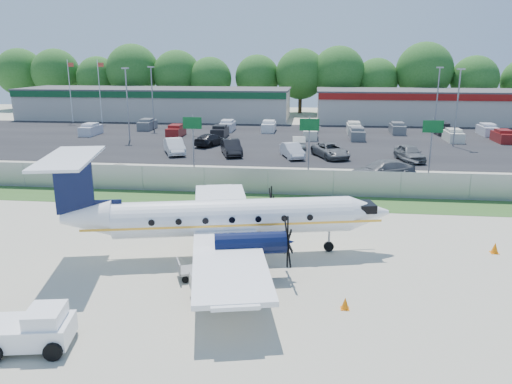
# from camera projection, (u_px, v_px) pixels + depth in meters

# --- Properties ---
(ground) EXTENTS (170.00, 170.00, 0.00)m
(ground) POSITION_uv_depth(u_px,v_px,m) (242.00, 266.00, 25.27)
(ground) COLOR #B9B49C
(ground) RESTS_ON ground
(grass_verge) EXTENTS (170.00, 4.00, 0.02)m
(grass_verge) POSITION_uv_depth(u_px,v_px,m) (265.00, 201.00, 36.78)
(grass_verge) COLOR #2D561E
(grass_verge) RESTS_ON ground
(access_road) EXTENTS (170.00, 8.00, 0.02)m
(access_road) POSITION_uv_depth(u_px,v_px,m) (273.00, 179.00, 43.50)
(access_road) COLOR black
(access_road) RESTS_ON ground
(parking_lot) EXTENTS (170.00, 32.00, 0.02)m
(parking_lot) POSITION_uv_depth(u_px,v_px,m) (286.00, 141.00, 63.65)
(parking_lot) COLOR black
(parking_lot) RESTS_ON ground
(perimeter_fence) EXTENTS (120.00, 0.06, 1.99)m
(perimeter_fence) POSITION_uv_depth(u_px,v_px,m) (268.00, 182.00, 38.44)
(perimeter_fence) COLOR gray
(perimeter_fence) RESTS_ON ground
(building_west) EXTENTS (46.40, 12.40, 5.24)m
(building_west) POSITION_uv_depth(u_px,v_px,m) (156.00, 103.00, 86.71)
(building_west) COLOR #BBB5A9
(building_west) RESTS_ON ground
(building_east) EXTENTS (44.40, 12.40, 5.24)m
(building_east) POSITION_uv_depth(u_px,v_px,m) (454.00, 106.00, 81.17)
(building_east) COLOR #BBB5A9
(building_east) RESTS_ON ground
(sign_left) EXTENTS (1.80, 0.26, 5.00)m
(sign_left) POSITION_uv_depth(u_px,v_px,m) (193.00, 130.00, 47.20)
(sign_left) COLOR gray
(sign_left) RESTS_ON ground
(sign_mid) EXTENTS (1.80, 0.26, 5.00)m
(sign_mid) POSITION_uv_depth(u_px,v_px,m) (309.00, 132.00, 45.98)
(sign_mid) COLOR gray
(sign_mid) RESTS_ON ground
(sign_right) EXTENTS (1.80, 0.26, 5.00)m
(sign_right) POSITION_uv_depth(u_px,v_px,m) (432.00, 134.00, 44.76)
(sign_right) COLOR gray
(sign_right) RESTS_ON ground
(flagpole_west) EXTENTS (1.06, 0.12, 10.00)m
(flagpole_west) POSITION_uv_depth(u_px,v_px,m) (70.00, 87.00, 80.55)
(flagpole_west) COLOR white
(flagpole_west) RESTS_ON ground
(flagpole_east) EXTENTS (1.06, 0.12, 10.00)m
(flagpole_east) POSITION_uv_depth(u_px,v_px,m) (100.00, 88.00, 80.00)
(flagpole_east) COLOR white
(flagpole_east) RESTS_ON ground
(light_pole_nw) EXTENTS (0.90, 0.35, 9.09)m
(light_pole_nw) POSITION_uv_depth(u_px,v_px,m) (127.00, 99.00, 62.59)
(light_pole_nw) COLOR gray
(light_pole_nw) RESTS_ON ground
(light_pole_ne) EXTENTS (0.90, 0.35, 9.09)m
(light_pole_ne) POSITION_uv_depth(u_px,v_px,m) (457.00, 102.00, 58.16)
(light_pole_ne) COLOR gray
(light_pole_ne) RESTS_ON ground
(light_pole_sw) EXTENTS (0.90, 0.35, 9.09)m
(light_pole_sw) POSITION_uv_depth(u_px,v_px,m) (152.00, 94.00, 72.18)
(light_pole_sw) COLOR gray
(light_pole_sw) RESTS_ON ground
(light_pole_se) EXTENTS (0.90, 0.35, 9.09)m
(light_pole_se) POSITION_uv_depth(u_px,v_px,m) (437.00, 96.00, 67.75)
(light_pole_se) COLOR gray
(light_pole_se) RESTS_ON ground
(tree_line) EXTENTS (112.00, 6.00, 14.00)m
(tree_line) POSITION_uv_depth(u_px,v_px,m) (296.00, 113.00, 96.27)
(tree_line) COLOR #22591A
(tree_line) RESTS_ON ground
(aircraft) EXTENTS (18.10, 17.73, 5.52)m
(aircraft) POSITION_uv_depth(u_px,v_px,m) (226.00, 217.00, 26.11)
(aircraft) COLOR white
(aircraft) RESTS_ON ground
(pushback_tug) EXTENTS (3.07, 2.46, 1.52)m
(pushback_tug) POSITION_uv_depth(u_px,v_px,m) (35.00, 329.00, 18.03)
(pushback_tug) COLOR white
(pushback_tug) RESTS_ON ground
(baggage_cart_near) EXTENTS (2.59, 2.15, 1.17)m
(baggage_cart_near) POSITION_uv_depth(u_px,v_px,m) (217.00, 287.00, 21.79)
(baggage_cart_near) COLOR gray
(baggage_cart_near) RESTS_ON ground
(baggage_cart_far) EXTENTS (2.08, 1.70, 0.94)m
(baggage_cart_far) POSITION_uv_depth(u_px,v_px,m) (197.00, 269.00, 23.91)
(baggage_cart_far) COLOR gray
(baggage_cart_far) RESTS_ON ground
(cone_nose) EXTENTS (0.42, 0.42, 0.60)m
(cone_nose) POSITION_uv_depth(u_px,v_px,m) (495.00, 248.00, 26.92)
(cone_nose) COLOR orange
(cone_nose) RESTS_ON ground
(cone_port_wing) EXTENTS (0.37, 0.37, 0.53)m
(cone_port_wing) POSITION_uv_depth(u_px,v_px,m) (345.00, 303.00, 20.92)
(cone_port_wing) COLOR orange
(cone_port_wing) RESTS_ON ground
(cone_starboard_wing) EXTENTS (0.34, 0.34, 0.49)m
(cone_starboard_wing) POSITION_uv_depth(u_px,v_px,m) (320.00, 223.00, 31.26)
(cone_starboard_wing) COLOR orange
(cone_starboard_wing) RESTS_ON ground
(road_car_west) EXTENTS (5.32, 4.04, 1.34)m
(road_car_west) POSITION_uv_depth(u_px,v_px,m) (123.00, 180.00, 43.01)
(road_car_west) COLOR beige
(road_car_west) RESTS_ON ground
(road_car_mid) EXTENTS (6.35, 4.62, 1.71)m
(road_car_mid) POSITION_uv_depth(u_px,v_px,m) (381.00, 180.00, 43.15)
(road_car_mid) COLOR #595B5E
(road_car_mid) RESTS_ON ground
(parked_car_a) EXTENTS (3.73, 5.50, 1.71)m
(parked_car_a) POSITION_uv_depth(u_px,v_px,m) (175.00, 154.00, 54.94)
(parked_car_a) COLOR silver
(parked_car_a) RESTS_ON ground
(parked_car_b) EXTENTS (3.25, 5.43, 1.69)m
(parked_car_b) POSITION_uv_depth(u_px,v_px,m) (232.00, 155.00, 54.28)
(parked_car_b) COLOR black
(parked_car_b) RESTS_ON ground
(parked_car_c) EXTENTS (3.01, 4.96, 1.54)m
(parked_car_c) POSITION_uv_depth(u_px,v_px,m) (292.00, 158.00, 52.87)
(parked_car_c) COLOR silver
(parked_car_c) RESTS_ON ground
(parked_car_d) EXTENTS (4.55, 6.11, 1.54)m
(parked_car_d) POSITION_uv_depth(u_px,v_px,m) (330.00, 158.00, 52.90)
(parked_car_d) COLOR #595B5E
(parked_car_d) RESTS_ON ground
(parked_car_e) EXTENTS (2.94, 5.19, 1.66)m
(parked_car_e) POSITION_uv_depth(u_px,v_px,m) (409.00, 161.00, 51.16)
(parked_car_e) COLOR #595B5E
(parked_car_e) RESTS_ON ground
(parked_car_f) EXTENTS (3.82, 5.46, 1.47)m
(parked_car_f) POSITION_uv_depth(u_px,v_px,m) (211.00, 146.00, 60.10)
(parked_car_f) COLOR black
(parked_car_f) RESTS_ON ground
(parked_car_g) EXTENTS (1.69, 4.30, 1.39)m
(parked_car_g) POSITION_uv_depth(u_px,v_px,m) (299.00, 148.00, 58.69)
(parked_car_g) COLOR beige
(parked_car_g) RESTS_ON ground
(far_parking_rows) EXTENTS (56.00, 10.00, 1.60)m
(far_parking_rows) POSITION_uv_depth(u_px,v_px,m) (289.00, 135.00, 68.45)
(far_parking_rows) COLOR gray
(far_parking_rows) RESTS_ON ground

